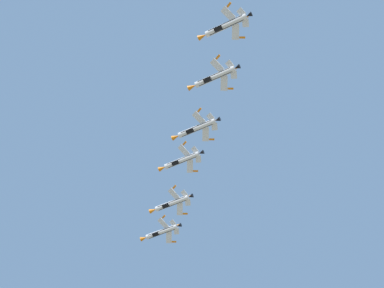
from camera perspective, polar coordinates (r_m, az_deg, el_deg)
fighter_jet_lead at (r=209.83m, az=-2.98°, el=-8.40°), size 13.84×11.17×5.71m
fighter_jet_left_wing at (r=195.98m, az=-1.98°, el=-5.70°), size 13.84×11.13×5.86m
fighter_jet_right_wing at (r=188.63m, az=-1.02°, el=-1.59°), size 13.84×11.07×6.09m
fighter_jet_left_outer at (r=177.14m, az=0.41°, el=1.49°), size 13.84×11.24×5.49m
fighter_jet_right_outer at (r=166.79m, az=2.13°, el=6.40°), size 13.84×11.10×5.99m
fighter_jet_trail_slot at (r=163.95m, az=3.19°, el=11.20°), size 13.84×11.19×5.64m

